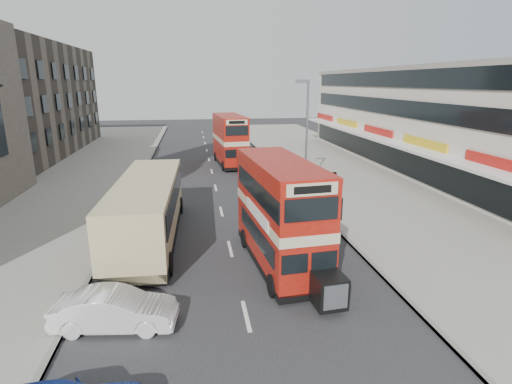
{
  "coord_description": "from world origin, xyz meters",
  "views": [
    {
      "loc": [
        -1.61,
        -10.48,
        7.99
      ],
      "look_at": [
        0.88,
        5.37,
        3.59
      ],
      "focal_mm": 28.36,
      "sensor_mm": 36.0,
      "label": 1
    }
  ],
  "objects_px": {
    "street_lamp": "(306,127)",
    "bus_second": "(230,140)",
    "car_right_a": "(292,186)",
    "cyclist": "(264,170)",
    "coach": "(148,207)",
    "car_left_front": "(115,310)",
    "bus_main": "(281,213)",
    "pedestrian_near": "(333,184)",
    "car_right_b": "(268,173)"
  },
  "relations": [
    {
      "from": "street_lamp",
      "to": "bus_second",
      "type": "relative_size",
      "value": 0.95
    },
    {
      "from": "car_right_a",
      "to": "cyclist",
      "type": "relative_size",
      "value": 1.84
    },
    {
      "from": "coach",
      "to": "car_left_front",
      "type": "distance_m",
      "value": 8.01
    },
    {
      "from": "bus_main",
      "to": "bus_second",
      "type": "height_order",
      "value": "bus_second"
    },
    {
      "from": "bus_second",
      "to": "pedestrian_near",
      "type": "height_order",
      "value": "bus_second"
    },
    {
      "from": "car_right_a",
      "to": "cyclist",
      "type": "xyz_separation_m",
      "value": [
        -1.21,
        4.91,
        0.16
      ]
    },
    {
      "from": "car_right_a",
      "to": "pedestrian_near",
      "type": "bearing_deg",
      "value": 61.04
    },
    {
      "from": "bus_second",
      "to": "car_left_front",
      "type": "bearing_deg",
      "value": 71.94
    },
    {
      "from": "bus_main",
      "to": "bus_second",
      "type": "bearing_deg",
      "value": -94.87
    },
    {
      "from": "street_lamp",
      "to": "coach",
      "type": "height_order",
      "value": "street_lamp"
    },
    {
      "from": "bus_second",
      "to": "cyclist",
      "type": "xyz_separation_m",
      "value": [
        2.25,
        -6.44,
        -1.69
      ]
    },
    {
      "from": "coach",
      "to": "cyclist",
      "type": "xyz_separation_m",
      "value": [
        8.3,
        12.44,
        -0.97
      ]
    },
    {
      "from": "street_lamp",
      "to": "pedestrian_near",
      "type": "xyz_separation_m",
      "value": [
        1.44,
        -2.32,
        -3.72
      ]
    },
    {
      "from": "car_right_b",
      "to": "bus_main",
      "type": "bearing_deg",
      "value": -16.39
    },
    {
      "from": "street_lamp",
      "to": "car_right_a",
      "type": "bearing_deg",
      "value": -152.69
    },
    {
      "from": "car_left_front",
      "to": "cyclist",
      "type": "bearing_deg",
      "value": -15.88
    },
    {
      "from": "street_lamp",
      "to": "coach",
      "type": "bearing_deg",
      "value": -142.63
    },
    {
      "from": "bus_main",
      "to": "car_left_front",
      "type": "relative_size",
      "value": 2.09
    },
    {
      "from": "street_lamp",
      "to": "pedestrian_near",
      "type": "relative_size",
      "value": 4.46
    },
    {
      "from": "bus_main",
      "to": "car_left_front",
      "type": "height_order",
      "value": "bus_main"
    },
    {
      "from": "bus_main",
      "to": "pedestrian_near",
      "type": "relative_size",
      "value": 4.62
    },
    {
      "from": "bus_second",
      "to": "car_right_b",
      "type": "relative_size",
      "value": 1.99
    },
    {
      "from": "street_lamp",
      "to": "bus_second",
      "type": "height_order",
      "value": "street_lamp"
    },
    {
      "from": "bus_main",
      "to": "cyclist",
      "type": "height_order",
      "value": "bus_main"
    },
    {
      "from": "car_right_a",
      "to": "car_left_front",
      "type": "bearing_deg",
      "value": -26.11
    },
    {
      "from": "car_right_a",
      "to": "pedestrian_near",
      "type": "xyz_separation_m",
      "value": [
        2.5,
        -1.77,
        0.45
      ]
    },
    {
      "from": "car_left_front",
      "to": "cyclist",
      "type": "height_order",
      "value": "cyclist"
    },
    {
      "from": "cyclist",
      "to": "pedestrian_near",
      "type": "bearing_deg",
      "value": -62.94
    },
    {
      "from": "bus_second",
      "to": "pedestrian_near",
      "type": "distance_m",
      "value": 14.49
    },
    {
      "from": "bus_second",
      "to": "cyclist",
      "type": "relative_size",
      "value": 3.73
    },
    {
      "from": "street_lamp",
      "to": "pedestrian_near",
      "type": "distance_m",
      "value": 4.62
    },
    {
      "from": "car_right_b",
      "to": "pedestrian_near",
      "type": "distance_m",
      "value": 7.33
    },
    {
      "from": "coach",
      "to": "bus_main",
      "type": "bearing_deg",
      "value": -31.59
    },
    {
      "from": "car_right_b",
      "to": "car_right_a",
      "type": "bearing_deg",
      "value": 3.76
    },
    {
      "from": "bus_main",
      "to": "car_right_a",
      "type": "bearing_deg",
      "value": -111.48
    },
    {
      "from": "street_lamp",
      "to": "car_left_front",
      "type": "height_order",
      "value": "street_lamp"
    },
    {
      "from": "bus_main",
      "to": "cyclist",
      "type": "relative_size",
      "value": 3.66
    },
    {
      "from": "car_right_a",
      "to": "car_right_b",
      "type": "height_order",
      "value": "car_right_a"
    },
    {
      "from": "coach",
      "to": "pedestrian_near",
      "type": "distance_m",
      "value": 13.34
    },
    {
      "from": "pedestrian_near",
      "to": "bus_second",
      "type": "bearing_deg",
      "value": -69.97
    },
    {
      "from": "street_lamp",
      "to": "bus_main",
      "type": "bearing_deg",
      "value": -110.29
    },
    {
      "from": "coach",
      "to": "cyclist",
      "type": "distance_m",
      "value": 14.99
    },
    {
      "from": "street_lamp",
      "to": "coach",
      "type": "relative_size",
      "value": 0.72
    },
    {
      "from": "bus_main",
      "to": "car_right_b",
      "type": "xyz_separation_m",
      "value": [
        2.46,
        16.22,
        -1.82
      ]
    },
    {
      "from": "street_lamp",
      "to": "bus_main",
      "type": "height_order",
      "value": "street_lamp"
    },
    {
      "from": "cyclist",
      "to": "bus_second",
      "type": "bearing_deg",
      "value": 107.29
    },
    {
      "from": "bus_main",
      "to": "street_lamp",
      "type": "bearing_deg",
      "value": -115.29
    },
    {
      "from": "car_left_front",
      "to": "pedestrian_near",
      "type": "height_order",
      "value": "pedestrian_near"
    },
    {
      "from": "coach",
      "to": "car_right_a",
      "type": "relative_size",
      "value": 2.67
    },
    {
      "from": "bus_main",
      "to": "car_left_front",
      "type": "bearing_deg",
      "value": 26.25
    }
  ]
}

